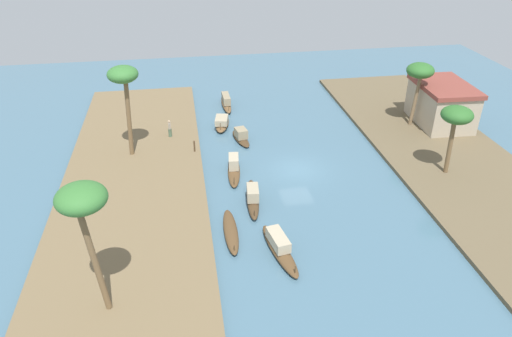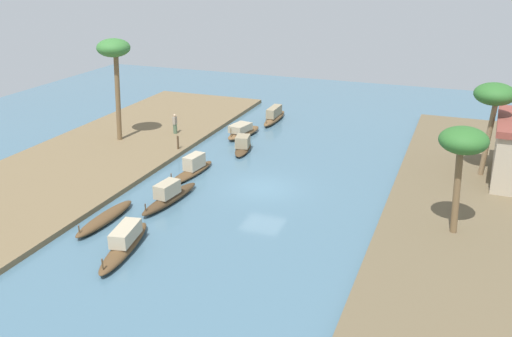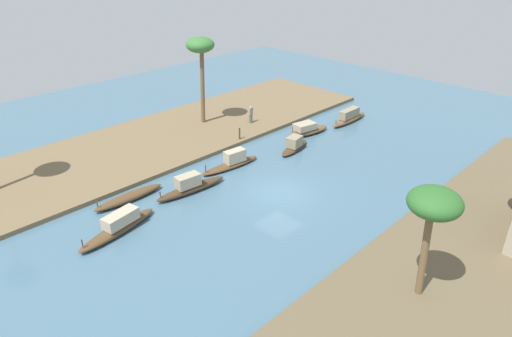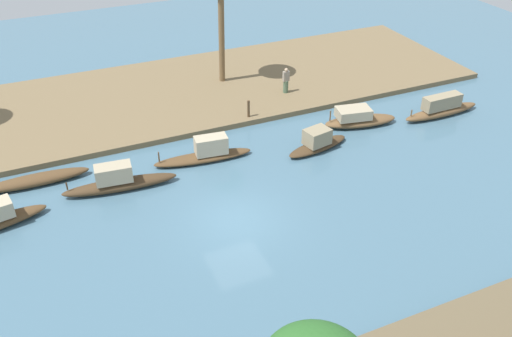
{
  "view_description": "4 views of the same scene",
  "coord_description": "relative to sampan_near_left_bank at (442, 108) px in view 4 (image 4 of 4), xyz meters",
  "views": [
    {
      "loc": [
        32.37,
        -8.66,
        19.08
      ],
      "look_at": [
        0.88,
        -3.52,
        0.95
      ],
      "focal_mm": 33.56,
      "sensor_mm": 36.0,
      "label": 1
    },
    {
      "loc": [
        30.24,
        11.01,
        13.46
      ],
      "look_at": [
        -1.78,
        -1.15,
        0.49
      ],
      "focal_mm": 39.7,
      "sensor_mm": 36.0,
      "label": 2
    },
    {
      "loc": [
        19.77,
        17.38,
        15.14
      ],
      "look_at": [
        -0.57,
        -2.73,
        0.67
      ],
      "focal_mm": 31.92,
      "sensor_mm": 36.0,
      "label": 3
    },
    {
      "loc": [
        6.64,
        17.09,
        14.52
      ],
      "look_at": [
        -2.06,
        -2.65,
        0.53
      ],
      "focal_mm": 38.44,
      "sensor_mm": 36.0,
      "label": 4
    }
  ],
  "objects": [
    {
      "name": "sampan_with_red_awning",
      "position": [
        21.81,
        -2.06,
        -0.24
      ],
      "size": [
        4.87,
        0.95,
        0.81
      ],
      "rotation": [
        0.0,
        0.0,
        -0.01
      ],
      "color": "brown",
      "rests_on": "river_water"
    },
    {
      "name": "river_water",
      "position": [
        14.28,
        4.21,
        -0.49
      ],
      "size": [
        65.77,
        65.77,
        0.0
      ],
      "primitive_type": "plane",
      "color": "#476B7F",
      "rests_on": "ground"
    },
    {
      "name": "mooring_post",
      "position": [
        10.31,
        -3.79,
        0.32
      ],
      "size": [
        0.14,
        0.14,
        0.98
      ],
      "primitive_type": "cylinder",
      "color": "#4C3823",
      "rests_on": "riverbank_left"
    },
    {
      "name": "person_on_near_bank",
      "position": [
        7.01,
        -5.81,
        0.53
      ],
      "size": [
        0.39,
        0.32,
        1.56
      ],
      "rotation": [
        0.0,
        0.0,
        0.04
      ],
      "color": "#4C664C",
      "rests_on": "riverbank_left"
    },
    {
      "name": "sampan_near_left_bank",
      "position": [
        0.0,
        0.0,
        0.0
      ],
      "size": [
        4.98,
        0.92,
        1.28
      ],
      "rotation": [
        0.0,
        0.0,
        0.01
      ],
      "color": "brown",
      "rests_on": "river_water"
    },
    {
      "name": "riverbank_left",
      "position": [
        14.28,
        -8.66,
        -0.33
      ],
      "size": [
        40.04,
        10.7,
        0.32
      ],
      "primitive_type": "cube",
      "color": "brown",
      "rests_on": "ground"
    },
    {
      "name": "sampan_open_hull",
      "position": [
        8.29,
        0.44,
        -0.06
      ],
      "size": [
        3.78,
        1.68,
        1.18
      ],
      "rotation": [
        0.0,
        0.0,
        0.2
      ],
      "color": "#47331E",
      "rests_on": "river_water"
    },
    {
      "name": "sampan_with_tall_canopy",
      "position": [
        18.35,
        -0.07,
        -0.02
      ],
      "size": [
        5.26,
        1.39,
        1.33
      ],
      "rotation": [
        0.0,
        0.0,
        -0.1
      ],
      "color": "#47331E",
      "rests_on": "river_water"
    },
    {
      "name": "sampan_midstream",
      "position": [
        13.84,
        -0.88,
        -0.05
      ],
      "size": [
        4.99,
        1.48,
        1.28
      ],
      "rotation": [
        0.0,
        0.0,
        -0.11
      ],
      "color": "brown",
      "rests_on": "river_water"
    },
    {
      "name": "sampan_downstream_large",
      "position": [
        4.97,
        -0.92,
        -0.06
      ],
      "size": [
        4.23,
        1.95,
        1.1
      ],
      "rotation": [
        0.0,
        0.0,
        -0.19
      ],
      "color": "brown",
      "rests_on": "river_water"
    }
  ]
}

